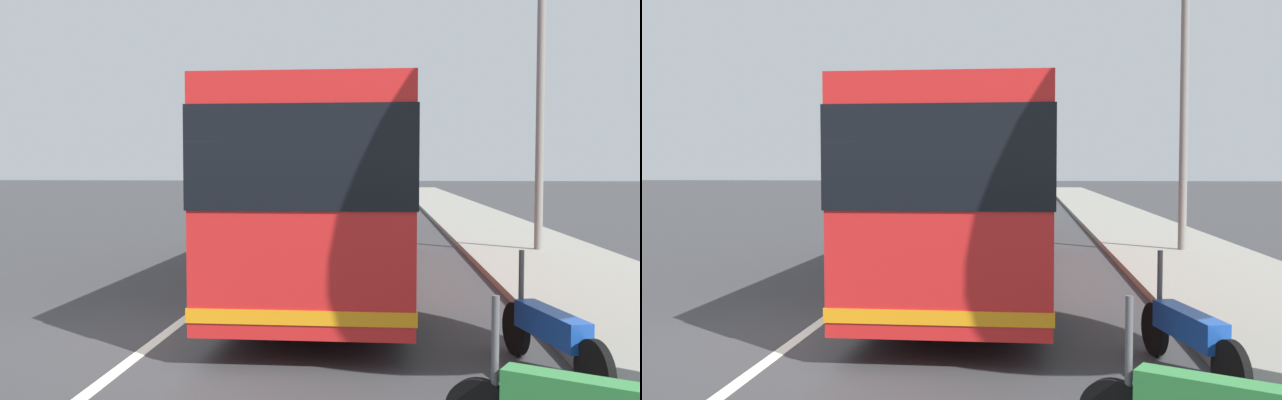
% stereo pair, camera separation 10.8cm
% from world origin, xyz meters
% --- Properties ---
extents(ground_plane, '(220.00, 220.00, 0.00)m').
position_xyz_m(ground_plane, '(0.00, 0.00, 0.00)').
color(ground_plane, '#38383A').
extents(sidewalk_curb, '(110.00, 3.60, 0.14)m').
position_xyz_m(sidewalk_curb, '(10.00, -6.78, 0.07)').
color(sidewalk_curb, gray).
rests_on(sidewalk_curb, ground).
extents(lane_divider_line, '(110.00, 0.16, 0.01)m').
position_xyz_m(lane_divider_line, '(10.00, 0.00, 0.00)').
color(lane_divider_line, silver).
rests_on(lane_divider_line, ground).
extents(coach_bus, '(12.47, 2.59, 3.25)m').
position_xyz_m(coach_bus, '(4.99, -1.99, 1.89)').
color(coach_bus, red).
rests_on(coach_bus, ground).
extents(motorcycle_nearest_curb, '(2.31, 0.60, 1.26)m').
position_xyz_m(motorcycle_nearest_curb, '(-1.12, -4.64, 0.47)').
color(motorcycle_nearest_curb, black).
rests_on(motorcycle_nearest_curb, ground).
extents(car_behind_bus, '(4.75, 2.07, 1.52)m').
position_xyz_m(car_behind_bus, '(16.52, -1.79, 0.72)').
color(car_behind_bus, red).
rests_on(car_behind_bus, ground).
extents(car_far_distant, '(3.93, 1.80, 1.58)m').
position_xyz_m(car_far_distant, '(40.85, -2.61, 0.75)').
color(car_far_distant, gold).
rests_on(car_far_distant, ground).
extents(utility_pole, '(0.21, 0.21, 7.41)m').
position_xyz_m(utility_pole, '(9.16, -6.85, 3.71)').
color(utility_pole, slate).
rests_on(utility_pole, ground).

